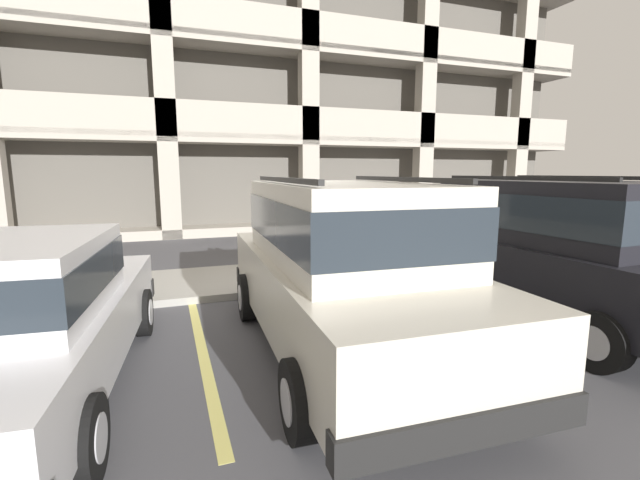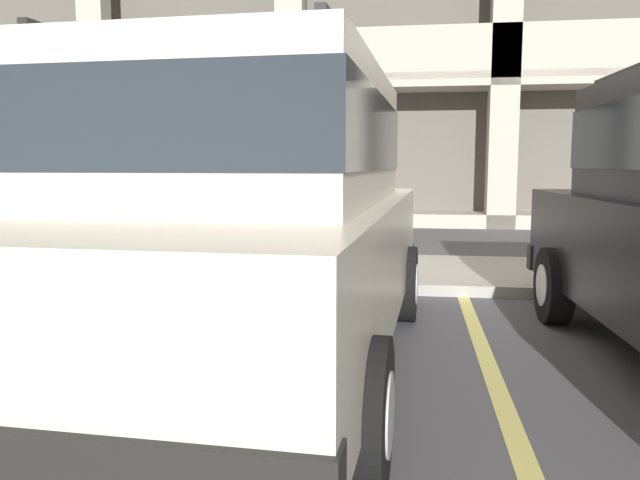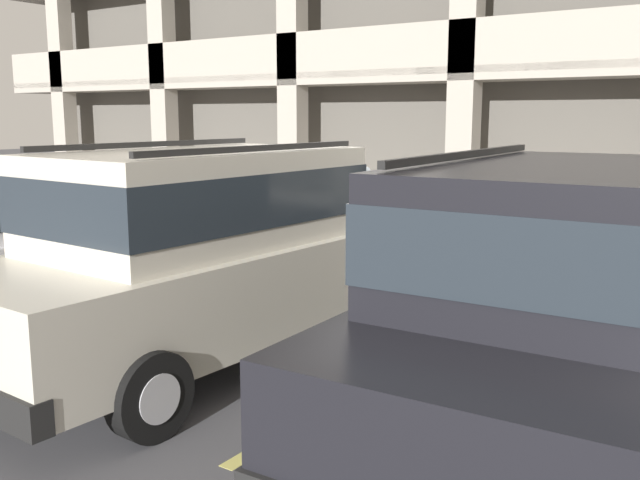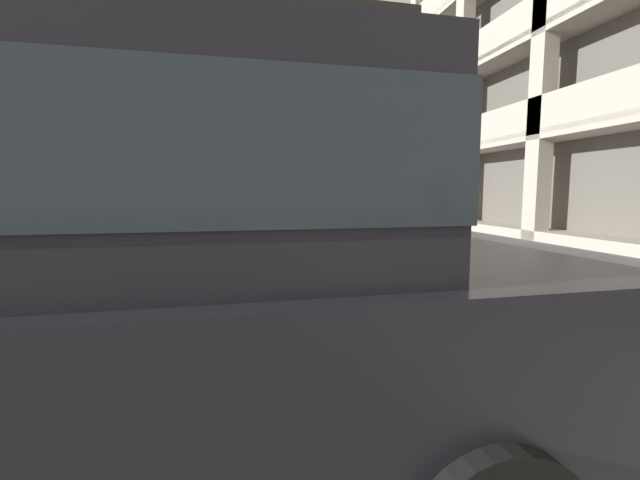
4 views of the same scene
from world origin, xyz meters
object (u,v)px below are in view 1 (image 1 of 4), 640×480
red_sedan (17,317)px  dark_hatchback (550,244)px  parking_meter_far (555,212)px  silver_suv (343,262)px  fire_hydrant (51,281)px  parking_meter_near (283,221)px

red_sedan → dark_hatchback: dark_hatchback is taller
dark_hatchback → parking_meter_far: bearing=38.7°
silver_suv → fire_hydrant: size_ratio=6.94×
parking_meter_near → parking_meter_far: parking_meter_near is taller
red_sedan → dark_hatchback: 6.36m
dark_hatchback → fire_hydrant: (-6.76, 2.84, -0.62)m
red_sedan → dark_hatchback: size_ratio=0.95×
dark_hatchback → parking_meter_far: (3.01, 2.59, 0.14)m
dark_hatchback → red_sedan: bearing=179.1°
parking_meter_far → silver_suv: bearing=-156.5°
dark_hatchback → parking_meter_near: (-3.19, 2.54, 0.18)m
red_sedan → fire_hydrant: 3.01m
parking_meter_near → silver_suv: bearing=-90.1°
silver_suv → red_sedan: size_ratio=1.05×
red_sedan → parking_meter_near: size_ratio=2.98×
silver_suv → dark_hatchback: 3.20m
parking_meter_near → fire_hydrant: 3.67m
parking_meter_near → parking_meter_far: size_ratio=1.04×
dark_hatchback → fire_hydrant: dark_hatchback is taller
silver_suv → parking_meter_far: silver_suv is taller
red_sedan → dark_hatchback: (6.36, 0.12, 0.27)m
parking_meter_near → fire_hydrant: size_ratio=2.22×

